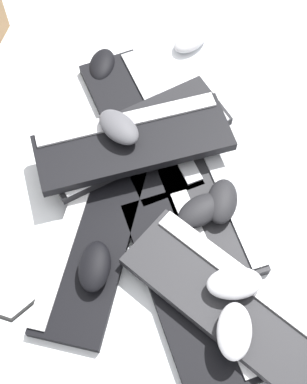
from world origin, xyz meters
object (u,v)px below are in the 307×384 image
at_px(mouse_6, 234,283).
at_px(mouse_7, 102,65).
at_px(mouse_4, 95,266).
at_px(keyboard_1, 201,193).
at_px(mouse_0, 234,331).
at_px(keyboard_3, 92,242).
at_px(mouse_2, 222,201).
at_px(keyboard_0, 189,287).
at_px(mouse_5, 191,39).
at_px(keyboard_6, 228,300).
at_px(mouse_1, 119,127).
at_px(keyboard_5, 133,142).
at_px(keyboard_2, 139,123).
at_px(keyboard_4, 136,137).
at_px(mouse_3, 200,211).

relative_size(mouse_6, mouse_7, 1.00).
bearing_deg(mouse_4, keyboard_1, 134.67).
distance_m(mouse_0, mouse_6, 0.09).
height_order(keyboard_3, mouse_2, mouse_2).
xyz_separation_m(keyboard_0, mouse_5, (-0.61, 0.30, 0.01)).
height_order(keyboard_6, mouse_2, mouse_2).
height_order(mouse_1, mouse_4, mouse_1).
xyz_separation_m(keyboard_3, mouse_7, (-0.45, 0.20, 0.01)).
bearing_deg(keyboard_5, mouse_1, -138.70).
bearing_deg(mouse_7, mouse_2, -137.18).
bearing_deg(keyboard_2, mouse_5, 129.48).
relative_size(mouse_0, mouse_1, 1.00).
xyz_separation_m(keyboard_4, mouse_3, (0.23, 0.05, 0.01)).
height_order(keyboard_3, mouse_0, mouse_0).
bearing_deg(keyboard_6, mouse_6, 134.25).
distance_m(keyboard_2, keyboard_4, 0.07).
relative_size(keyboard_5, mouse_4, 4.15).
relative_size(keyboard_4, mouse_6, 4.11).
relative_size(keyboard_6, mouse_5, 4.20).
distance_m(mouse_3, mouse_7, 0.49).
xyz_separation_m(keyboard_1, mouse_7, (-0.44, -0.07, 0.01)).
bearing_deg(mouse_6, keyboard_4, -68.01).
relative_size(keyboard_6, mouse_1, 4.20).
xyz_separation_m(keyboard_5, keyboard_6, (0.41, 0.03, -0.03)).
distance_m(keyboard_5, mouse_7, 0.29).
relative_size(keyboard_3, keyboard_6, 0.96).
xyz_separation_m(keyboard_4, mouse_0, (0.50, -0.01, 0.04)).
distance_m(keyboard_4, mouse_6, 0.42).
xyz_separation_m(keyboard_6, mouse_7, (-0.69, 0.00, -0.02)).
xyz_separation_m(keyboard_2, keyboard_5, (0.08, -0.05, 0.06)).
bearing_deg(mouse_5, mouse_0, -132.63).
bearing_deg(mouse_6, keyboard_5, -64.94).
bearing_deg(keyboard_4, mouse_5, 133.13).
bearing_deg(keyboard_1, mouse_2, 21.33).
bearing_deg(keyboard_4, mouse_6, 4.15).
height_order(keyboard_4, keyboard_5, keyboard_5).
distance_m(mouse_5, mouse_7, 0.25).
relative_size(keyboard_1, mouse_5, 4.12).
height_order(mouse_1, mouse_5, mouse_1).
bearing_deg(mouse_1, mouse_2, -166.84).
distance_m(keyboard_6, mouse_6, 0.04).
relative_size(keyboard_0, mouse_2, 4.11).
bearing_deg(keyboard_4, mouse_3, 11.65).
bearing_deg(mouse_6, mouse_2, -93.63).
relative_size(mouse_1, mouse_3, 1.00).
distance_m(keyboard_1, keyboard_6, 0.26).
bearing_deg(mouse_4, keyboard_4, 171.03).
xyz_separation_m(keyboard_2, mouse_7, (-0.20, -0.02, 0.01)).
bearing_deg(mouse_4, keyboard_0, 85.60).
height_order(keyboard_4, mouse_2, mouse_2).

